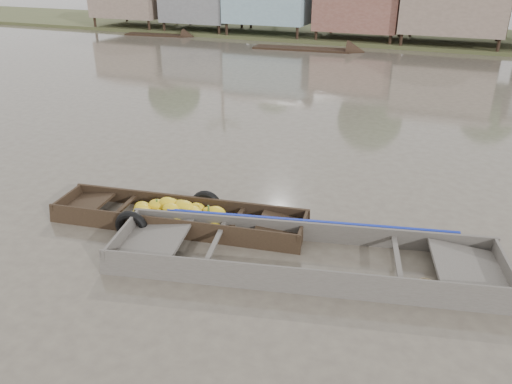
% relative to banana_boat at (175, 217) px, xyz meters
% --- Properties ---
extents(ground, '(120.00, 120.00, 0.00)m').
position_rel_banana_boat_xyz_m(ground, '(1.62, -0.57, -0.16)').
color(ground, '#52493E').
rests_on(ground, ground).
extents(banana_boat, '(6.00, 2.28, 0.82)m').
position_rel_banana_boat_xyz_m(banana_boat, '(0.00, 0.00, 0.00)').
color(banana_boat, black).
rests_on(banana_boat, ground).
extents(viewer_boat, '(7.93, 3.73, 0.62)m').
position_rel_banana_boat_xyz_m(viewer_boat, '(3.26, -0.47, -0.10)').
color(viewer_boat, '#48443D').
rests_on(viewer_boat, ground).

